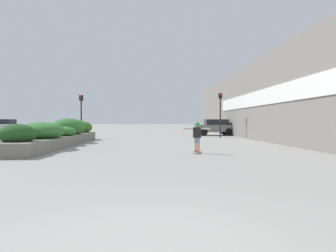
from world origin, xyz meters
The scene contains 8 objects.
building_wall_right centered at (7.70, 20.50, 2.96)m, with size 0.67×45.93×5.93m.
planter_box centered at (-5.49, 14.41, 0.63)m, with size 2.13×12.34×1.57m.
skateboard centered at (1.83, 9.60, 0.07)m, with size 0.41×0.63×0.10m.
skateboarder centered at (1.83, 9.60, 0.85)m, with size 1.10×0.51×1.24m.
car_leftmost centered at (-15.18, 27.57, 0.85)m, with size 4.35×1.97×1.58m.
car_center_left centered at (5.94, 25.90, 0.83)m, with size 3.88×2.00×1.57m.
traffic_light_left centered at (-5.92, 21.53, 2.39)m, with size 0.28×0.30×3.51m.
traffic_light_right centered at (5.53, 21.65, 2.52)m, with size 0.28×0.30×3.73m.
Camera 1 is at (-0.02, -3.07, 1.36)m, focal length 32.00 mm.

